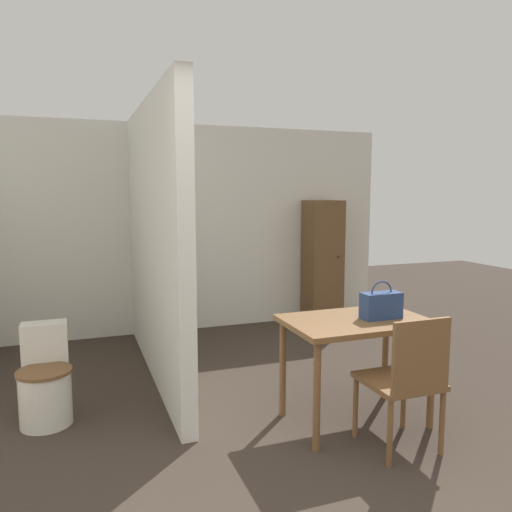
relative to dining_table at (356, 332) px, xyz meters
name	(u,v)px	position (x,y,z in m)	size (l,w,h in m)	color
wall_back	(170,229)	(-0.80, 2.97, 0.57)	(5.56, 0.12, 2.50)	silver
partition_wall	(154,241)	(-1.22, 1.51, 0.57)	(0.12, 2.81, 2.50)	silver
dining_table	(356,332)	(0.00, 0.00, 0.00)	(1.04, 0.69, 0.78)	brown
wooden_chair	(406,377)	(0.08, -0.49, -0.17)	(0.46, 0.46, 0.92)	brown
toilet	(45,383)	(-2.15, 0.80, -0.39)	(0.39, 0.54, 0.70)	silver
handbag	(381,305)	(0.17, -0.05, 0.20)	(0.29, 0.13, 0.28)	navy
wooden_cabinet	(322,262)	(1.14, 2.70, 0.12)	(0.44, 0.41, 1.59)	brown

